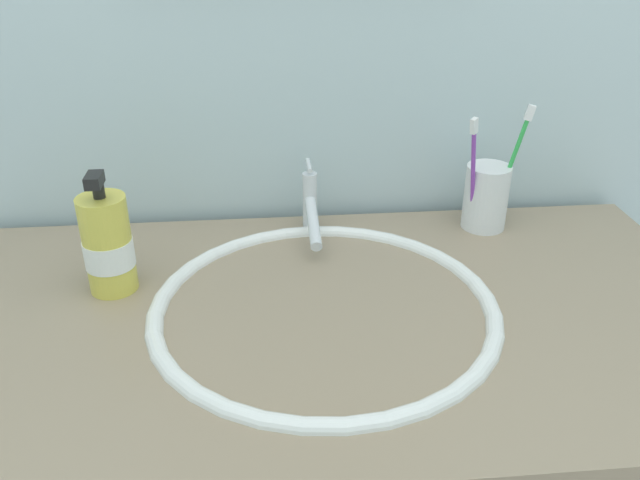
# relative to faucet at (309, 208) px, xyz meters

# --- Properties ---
(sink_basin) EXTENTS (0.48, 0.48, 0.13)m
(sink_basin) POSITION_rel_faucet_xyz_m (0.00, -0.22, -0.10)
(sink_basin) COLOR white
(sink_basin) RESTS_ON vanity_counter
(faucet) EXTENTS (0.02, 0.17, 0.11)m
(faucet) POSITION_rel_faucet_xyz_m (0.00, 0.00, 0.00)
(faucet) COLOR silver
(faucet) RESTS_ON sink_basin
(toothbrush_cup) EXTENTS (0.07, 0.07, 0.11)m
(toothbrush_cup) POSITION_rel_faucet_xyz_m (0.30, 0.00, 0.01)
(toothbrush_cup) COLOR white
(toothbrush_cup) RESTS_ON vanity_counter
(toothbrush_green) EXTENTS (0.05, 0.02, 0.21)m
(toothbrush_green) POSITION_rel_faucet_xyz_m (0.33, -0.00, 0.07)
(toothbrush_green) COLOR green
(toothbrush_green) RESTS_ON toothbrush_cup
(toothbrush_purple) EXTENTS (0.04, 0.04, 0.20)m
(toothbrush_purple) POSITION_rel_faucet_xyz_m (0.26, -0.02, 0.07)
(toothbrush_purple) COLOR purple
(toothbrush_purple) RESTS_ON toothbrush_cup
(soap_dispenser) EXTENTS (0.07, 0.07, 0.18)m
(soap_dispenser) POSITION_rel_faucet_xyz_m (-0.29, -0.14, 0.02)
(soap_dispenser) COLOR #DBCC4C
(soap_dispenser) RESTS_ON vanity_counter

